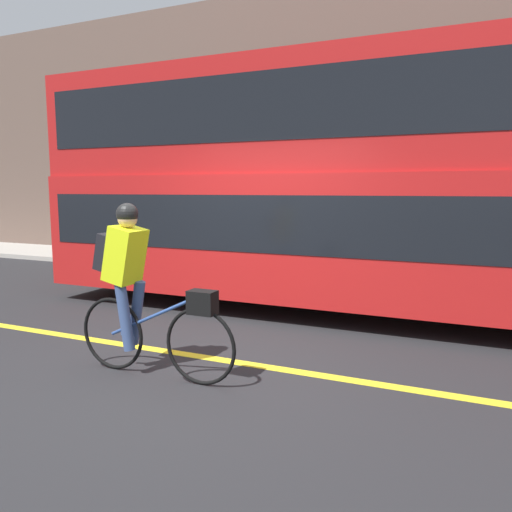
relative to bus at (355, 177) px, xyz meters
name	(u,v)px	position (x,y,z in m)	size (l,w,h in m)	color
ground_plane	(192,364)	(-1.01, -2.93, -1.99)	(80.00, 80.00, 0.00)	#232326
road_center_line	(203,357)	(-1.01, -2.71, -1.99)	(50.00, 0.14, 0.01)	yellow
sidewalk_curb	(338,272)	(-1.01, 3.04, -1.94)	(60.00, 2.04, 0.11)	#A8A399
building_facade	(355,127)	(-1.01, 4.21, 1.21)	(60.00, 0.30, 6.42)	brown
bus	(355,177)	(0.00, 0.00, 0.00)	(9.41, 2.45, 3.60)	black
cyclist_on_bike	(138,284)	(-1.33, -3.38, -1.09)	(1.77, 0.32, 1.69)	black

